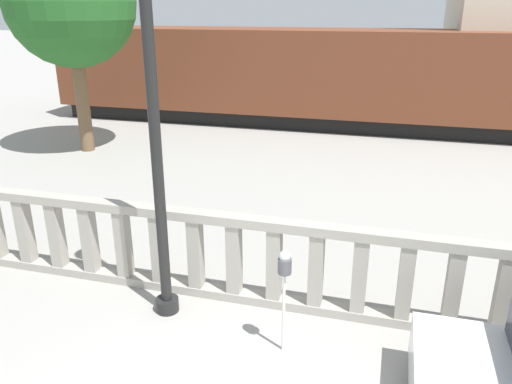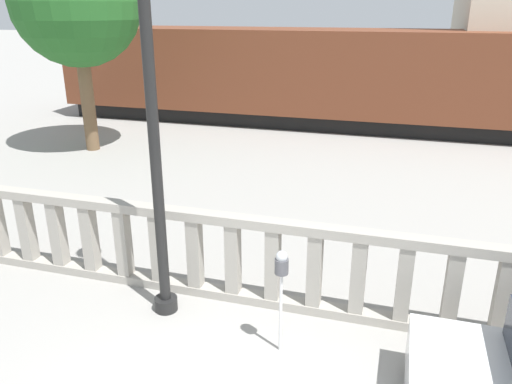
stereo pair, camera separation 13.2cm
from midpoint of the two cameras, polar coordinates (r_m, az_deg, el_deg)
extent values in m
cube|color=#9E998E|center=(7.64, 1.53, -12.32)|extent=(17.03, 0.24, 0.14)
cube|color=#9E998E|center=(7.05, 1.62, -3.76)|extent=(17.03, 0.24, 0.14)
cube|color=#9E998E|center=(9.24, -25.27, -4.00)|extent=(0.20, 0.20, 1.11)
cube|color=#9E998E|center=(8.86, -22.23, -4.54)|extent=(0.20, 0.20, 1.11)
cube|color=#9E998E|center=(8.51, -18.94, -5.11)|extent=(0.20, 0.20, 1.11)
cube|color=#9E998E|center=(8.20, -15.37, -5.71)|extent=(0.20, 0.20, 1.11)
cube|color=#9E998E|center=(7.92, -11.52, -6.34)|extent=(0.20, 0.20, 1.11)
cube|color=#9E998E|center=(7.68, -7.40, -6.97)|extent=(0.20, 0.20, 1.11)
cube|color=#9E998E|center=(7.48, -3.03, -7.60)|extent=(0.20, 0.20, 1.11)
cube|color=#9E998E|center=(7.33, 1.57, -8.21)|extent=(0.20, 0.20, 1.11)
cube|color=#9E998E|center=(7.22, 6.35, -8.80)|extent=(0.20, 0.20, 1.11)
cube|color=#9E998E|center=(7.17, 11.24, -9.33)|extent=(0.20, 0.20, 1.11)
cube|color=#9E998E|center=(7.17, 16.19, -9.79)|extent=(0.20, 0.20, 1.11)
cube|color=#9E998E|center=(7.22, 21.11, -10.19)|extent=(0.20, 0.20, 1.11)
cube|color=#9E998E|center=(7.32, 25.94, -10.50)|extent=(0.20, 0.20, 1.11)
cylinder|color=black|center=(7.63, -10.60, -12.52)|extent=(0.34, 0.34, 0.20)
cylinder|color=black|center=(6.63, -11.98, 5.73)|extent=(0.15, 0.15, 4.74)
cylinder|color=silver|center=(6.51, 2.58, -13.57)|extent=(0.04, 0.04, 1.13)
cylinder|color=#4C4C51|center=(6.16, 2.68, -8.45)|extent=(0.17, 0.17, 0.20)
sphere|color=#B2B7BC|center=(6.10, 2.70, -7.35)|extent=(0.15, 0.15, 0.15)
cylinder|color=black|center=(6.76, 24.24, -16.75)|extent=(0.63, 0.18, 0.63)
cube|color=black|center=(19.00, 15.61, 7.73)|extent=(25.47, 2.52, 0.55)
cube|color=brown|center=(18.72, 16.12, 12.89)|extent=(25.99, 3.16, 2.91)
cylinder|color=brown|center=(16.21, -19.43, 9.61)|extent=(0.40, 0.40, 2.97)
sphere|color=#235B23|center=(15.98, -20.70, 19.69)|extent=(3.66, 3.66, 3.66)
camera|label=1|loc=(0.07, -90.47, -0.17)|focal=35.00mm
camera|label=2|loc=(0.07, 89.53, 0.17)|focal=35.00mm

